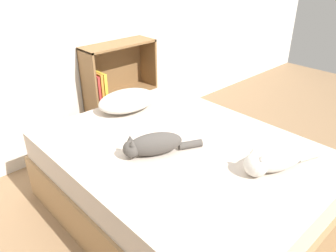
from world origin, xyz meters
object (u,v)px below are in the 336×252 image
pillow (127,100)px  cat_light (274,159)px  bed (182,180)px  bookshelf (117,91)px  cat_dark (153,145)px

pillow → cat_light: 1.30m
bed → bookshelf: bookshelf is taller
bed → cat_light: cat_light is taller
pillow → cat_dark: (-0.30, -0.67, -0.00)m
cat_dark → bed: bearing=-172.1°
cat_dark → pillow: bearing=-89.3°
pillow → bookshelf: 0.57m
bed → cat_dark: bearing=162.9°
cat_light → bookshelf: bookshelf is taller
bed → pillow: 0.82m
bed → pillow: size_ratio=3.77×
cat_light → bed: bearing=-50.7°
bed → bookshelf: bearing=74.5°
cat_dark → bookshelf: 1.31m
cat_light → bookshelf: (0.14, 1.79, -0.13)m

